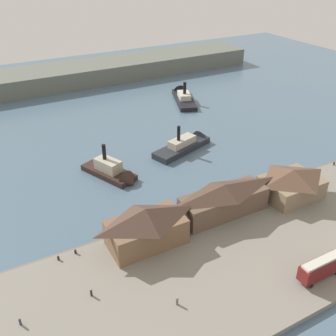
{
  "coord_description": "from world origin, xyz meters",
  "views": [
    {
      "loc": [
        -47.35,
        -67.96,
        57.02
      ],
      "look_at": [
        -1.89,
        15.32,
        2.0
      ],
      "focal_mm": 41.42,
      "sensor_mm": 36.0,
      "label": 1
    }
  ],
  "objects": [
    {
      "name": "mooring_post_west",
      "position": [
        42.09,
        -5.06,
        1.65
      ],
      "size": [
        0.44,
        0.44,
        0.9
      ],
      "primitive_type": "cylinder",
      "color": "black",
      "rests_on": "quay_promenade"
    },
    {
      "name": "ferry_shed_east_terminal",
      "position": [
        -20.67,
        -9.49,
        5.74
      ],
      "size": [
        16.51,
        9.25,
        8.95
      ],
      "color": "brown",
      "rests_on": "quay_promenade"
    },
    {
      "name": "ferry_mid_harbor",
      "position": [
        11.52,
        26.9,
        1.42
      ],
      "size": [
        23.57,
        12.7,
        10.7
      ],
      "color": "#23282D",
      "rests_on": "ground"
    },
    {
      "name": "quay_promenade",
      "position": [
        0.0,
        -22.0,
        0.6
      ],
      "size": [
        110.0,
        36.0,
        1.2
      ],
      "primitive_type": "cube",
      "color": "gray",
      "rests_on": "ground"
    },
    {
      "name": "pedestrian_walking_east",
      "position": [
        -35.88,
        -17.72,
        1.96
      ],
      "size": [
        0.41,
        0.41,
        1.66
      ],
      "color": "#232328",
      "rests_on": "quay_promenade"
    },
    {
      "name": "mooring_post_center_east",
      "position": [
        -35.1,
        -5.38,
        1.65
      ],
      "size": [
        0.44,
        0.44,
        0.9
      ],
      "primitive_type": "cylinder",
      "color": "black",
      "rests_on": "quay_promenade"
    },
    {
      "name": "ferry_shed_customs_shed",
      "position": [
        -0.02,
        -8.58,
        5.25
      ],
      "size": [
        21.71,
        7.63,
        7.99
      ],
      "color": "brown",
      "rests_on": "quay_promenade"
    },
    {
      "name": "seawall_edge",
      "position": [
        0.0,
        -3.6,
        0.5
      ],
      "size": [
        110.0,
        0.8,
        1.0
      ],
      "primitive_type": "cube",
      "color": "#666159",
      "rests_on": "ground"
    },
    {
      "name": "pedestrian_near_west_shed",
      "position": [
        -48.46,
        -17.96,
        1.94
      ],
      "size": [
        0.4,
        0.4,
        1.62
      ],
      "color": "#33384C",
      "rests_on": "quay_promenade"
    },
    {
      "name": "far_headland",
      "position": [
        0.0,
        110.0,
        4.0
      ],
      "size": [
        180.0,
        24.0,
        8.0
      ],
      "primitive_type": "cube",
      "color": "#60665B",
      "rests_on": "ground"
    },
    {
      "name": "street_tram",
      "position": [
        4.3,
        -34.36,
        3.8
      ],
      "size": [
        9.94,
        2.81,
        4.48
      ],
      "color": "maroon",
      "rests_on": "quay_promenade"
    },
    {
      "name": "ferry_outer_harbor",
      "position": [
        33.36,
        66.95,
        1.22
      ],
      "size": [
        14.99,
        25.98,
        10.81
      ],
      "color": "black",
      "rests_on": "ground"
    },
    {
      "name": "mooring_post_center_west",
      "position": [
        -38.73,
        -5.58,
        1.65
      ],
      "size": [
        0.44,
        0.44,
        0.9
      ],
      "primitive_type": "cylinder",
      "color": "black",
      "rests_on": "quay_promenade"
    },
    {
      "name": "pedestrian_near_cart",
      "position": [
        -23.11,
        -26.95,
        2.0
      ],
      "size": [
        0.43,
        0.43,
        1.75
      ],
      "color": "#6B5B4C",
      "rests_on": "quay_promenade"
    },
    {
      "name": "ferry_approaching_east",
      "position": [
        -16.06,
        21.0,
        1.54
      ],
      "size": [
        12.57,
        19.02,
        11.28
      ],
      "color": "black",
      "rests_on": "ground"
    },
    {
      "name": "ferry_shed_central_terminal",
      "position": [
        19.34,
        -10.67,
        5.03
      ],
      "size": [
        14.35,
        11.37,
        7.55
      ],
      "color": "#847056",
      "rests_on": "quay_promenade"
    },
    {
      "name": "ground_plane",
      "position": [
        0.0,
        0.0,
        0.0
      ],
      "size": [
        320.0,
        320.0,
        0.0
      ],
      "primitive_type": "plane",
      "color": "slate"
    }
  ]
}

